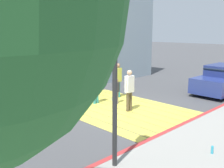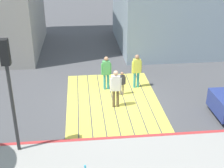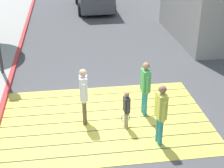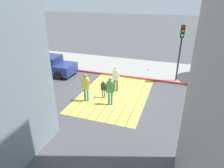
% 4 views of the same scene
% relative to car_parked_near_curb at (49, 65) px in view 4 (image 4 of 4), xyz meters
% --- Properties ---
extents(ground_plane, '(120.00, 120.00, 0.00)m').
position_rel_car_parked_near_curb_xyz_m(ground_plane, '(2.00, 6.35, -0.73)').
color(ground_plane, '#4C4C4F').
extents(crosswalk_stripes, '(6.40, 4.35, 0.01)m').
position_rel_car_parked_near_curb_xyz_m(crosswalk_stripes, '(2.00, 6.35, -0.73)').
color(crosswalk_stripes, '#EAD64C').
rests_on(crosswalk_stripes, ground).
extents(sidewalk_west, '(4.80, 40.00, 0.12)m').
position_rel_car_parked_near_curb_xyz_m(sidewalk_west, '(-3.60, 6.35, -0.67)').
color(sidewalk_west, '#9E9B93').
rests_on(sidewalk_west, ground).
extents(curb_painted, '(0.16, 40.00, 0.13)m').
position_rel_car_parked_near_curb_xyz_m(curb_painted, '(-1.25, 6.35, -0.67)').
color(curb_painted, '#BC3333').
rests_on(curb_painted, ground).
extents(car_parked_near_curb, '(2.01, 4.31, 1.57)m').
position_rel_car_parked_near_curb_xyz_m(car_parked_near_curb, '(0.00, 0.00, 0.00)').
color(car_parked_near_curb, navy).
rests_on(car_parked_near_curb, ground).
extents(traffic_light_corner, '(0.39, 0.28, 4.24)m').
position_rel_car_parked_near_curb_xyz_m(traffic_light_corner, '(-1.58, 10.15, 2.30)').
color(traffic_light_corner, '#2D2D2D').
rests_on(traffic_light_corner, ground).
extents(water_bottle, '(0.07, 0.07, 0.22)m').
position_rel_car_parked_near_curb_xyz_m(water_bottle, '(-3.03, 7.81, -0.50)').
color(water_bottle, '#33A5BF').
rests_on(water_bottle, sidewalk_west).
extents(pedestrian_adult_lead, '(0.26, 0.52, 1.81)m').
position_rel_car_parked_near_curb_xyz_m(pedestrian_adult_lead, '(3.35, 4.98, 0.32)').
color(pedestrian_adult_lead, teal).
rests_on(pedestrian_adult_lead, ground).
extents(pedestrian_adult_trailing, '(0.26, 0.52, 1.79)m').
position_rel_car_parked_near_curb_xyz_m(pedestrian_adult_trailing, '(3.29, 6.54, 0.31)').
color(pedestrian_adult_trailing, teal).
rests_on(pedestrian_adult_trailing, ground).
extents(pedestrian_adult_side, '(0.24, 0.52, 1.80)m').
position_rel_car_parked_near_curb_xyz_m(pedestrian_adult_side, '(1.39, 6.28, 0.32)').
color(pedestrian_adult_side, brown).
rests_on(pedestrian_adult_side, ground).
extents(pedestrian_child_with_racket, '(0.28, 0.39, 1.22)m').
position_rel_car_parked_near_curb_xyz_m(pedestrian_child_with_racket, '(2.59, 5.84, -0.05)').
color(pedestrian_child_with_racket, gray).
rests_on(pedestrian_child_with_racket, ground).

